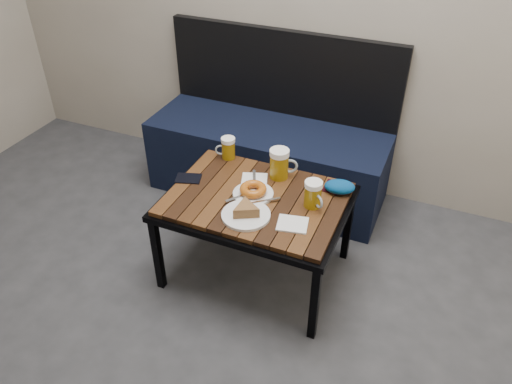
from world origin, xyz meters
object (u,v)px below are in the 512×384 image
at_px(beer_mug_centre, 280,164).
at_px(plate_bagel, 253,191).
at_px(knit_pouch, 340,187).
at_px(bench, 269,152).
at_px(cafe_table, 256,204).
at_px(beer_mug_right, 313,194).
at_px(plate_pie, 246,212).
at_px(beer_mug_left, 228,148).
at_px(passport_navy, 188,178).
at_px(passport_burgundy, 333,187).

distance_m(beer_mug_centre, plate_bagel, 0.21).
xyz_separation_m(plate_bagel, knit_pouch, (0.36, 0.18, 0.01)).
xyz_separation_m(bench, cafe_table, (0.21, -0.70, 0.16)).
relative_size(bench, beer_mug_right, 10.85).
height_order(plate_pie, plate_bagel, plate_pie).
bearing_deg(beer_mug_left, knit_pouch, 148.38).
distance_m(cafe_table, beer_mug_right, 0.28).
distance_m(cafe_table, beer_mug_left, 0.39).
height_order(plate_bagel, passport_navy, plate_bagel).
relative_size(beer_mug_centre, beer_mug_right, 1.17).
bearing_deg(plate_pie, knit_pouch, 45.72).
distance_m(cafe_table, plate_pie, 0.16).
distance_m(beer_mug_centre, passport_navy, 0.45).
relative_size(plate_pie, passport_navy, 1.80).
bearing_deg(knit_pouch, passport_navy, -165.73).
bearing_deg(plate_bagel, bench, 105.63).
relative_size(beer_mug_left, beer_mug_centre, 0.76).
xyz_separation_m(beer_mug_right, plate_pie, (-0.24, -0.19, -0.04)).
distance_m(bench, plate_pie, 0.90).
xyz_separation_m(plate_pie, passport_navy, (-0.38, 0.16, -0.02)).
height_order(cafe_table, beer_mug_left, beer_mug_left).
distance_m(bench, beer_mug_left, 0.51).
xyz_separation_m(beer_mug_centre, beer_mug_right, (0.22, -0.16, -0.01)).
height_order(bench, passport_navy, bench).
bearing_deg(knit_pouch, beer_mug_left, 173.22).
bearing_deg(plate_pie, passport_navy, 157.31).
distance_m(beer_mug_left, plate_bagel, 0.35).
bearing_deg(beer_mug_left, passport_burgundy, 150.56).
distance_m(beer_mug_centre, plate_pie, 0.35).
xyz_separation_m(cafe_table, beer_mug_centre, (0.04, 0.20, 0.12)).
distance_m(passport_navy, knit_pouch, 0.73).
distance_m(plate_bagel, passport_navy, 0.34).
bearing_deg(plate_bagel, passport_navy, -179.96).
height_order(beer_mug_right, knit_pouch, beer_mug_right).
distance_m(plate_pie, passport_burgundy, 0.46).
bearing_deg(beer_mug_right, knit_pouch, 100.29).
height_order(beer_mug_centre, plate_pie, beer_mug_centre).
bearing_deg(passport_burgundy, beer_mug_left, 176.08).
bearing_deg(beer_mug_centre, cafe_table, -124.72).
xyz_separation_m(plate_pie, passport_burgundy, (0.29, 0.36, -0.02)).
distance_m(beer_mug_left, plate_pie, 0.50).
relative_size(passport_navy, passport_burgundy, 1.13).
xyz_separation_m(beer_mug_left, plate_bagel, (0.25, -0.25, -0.04)).
bearing_deg(beer_mug_left, plate_pie, 99.77).
height_order(beer_mug_left, passport_navy, beer_mug_left).
bearing_deg(passport_burgundy, passport_navy, -162.14).
xyz_separation_m(passport_burgundy, knit_pouch, (0.04, -0.03, 0.03)).
xyz_separation_m(beer_mug_centre, passport_burgundy, (0.26, 0.02, -0.07)).
xyz_separation_m(cafe_table, knit_pouch, (0.34, 0.19, 0.07)).
relative_size(beer_mug_centre, knit_pouch, 1.07).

